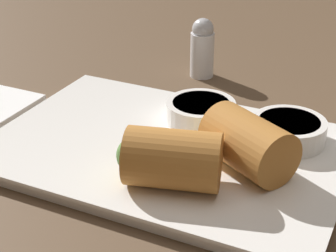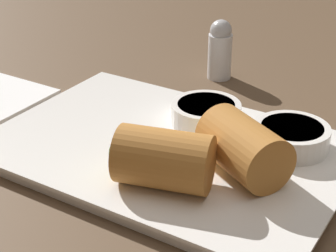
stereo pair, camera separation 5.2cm
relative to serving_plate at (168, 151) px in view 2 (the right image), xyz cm
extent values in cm
cube|color=brown|center=(-1.41, 2.71, -1.76)|extent=(180.00, 140.00, 2.00)
cube|color=white|center=(0.00, 0.00, -0.16)|extent=(33.56, 22.78, 1.20)
cube|color=white|center=(0.00, 0.00, 0.59)|extent=(34.90, 23.69, 0.30)
cylinder|color=#B77533|center=(8.45, -0.87, 3.37)|extent=(9.71, 8.63, 5.25)
sphere|color=#56843D|center=(5.59, 0.78, 3.37)|extent=(3.42, 3.42, 3.42)
cylinder|color=#B77533|center=(3.48, -6.25, 3.37)|extent=(9.27, 7.20, 5.25)
sphere|color=#56843D|center=(0.29, -7.11, 3.37)|extent=(3.42, 3.42, 3.42)
cylinder|color=white|center=(0.97, 6.05, 1.89)|extent=(7.40, 7.40, 2.31)
cylinder|color=beige|center=(0.97, 6.05, 2.84)|extent=(6.07, 6.07, 0.42)
cylinder|color=white|center=(10.51, 5.91, 1.89)|extent=(7.40, 7.40, 2.31)
cylinder|color=beige|center=(10.51, 5.91, 2.84)|extent=(6.07, 6.07, 0.42)
cylinder|color=silver|center=(-5.24, 21.41, 2.22)|extent=(3.15, 3.15, 5.95)
sphere|color=#B7B7BC|center=(-5.24, 21.41, 5.75)|extent=(2.83, 2.83, 2.83)
camera|label=1|loc=(20.96, -43.78, 28.18)|focal=60.00mm
camera|label=2|loc=(25.53, -41.29, 28.18)|focal=60.00mm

